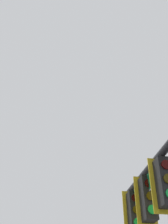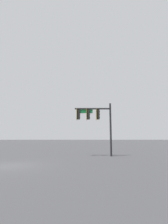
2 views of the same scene
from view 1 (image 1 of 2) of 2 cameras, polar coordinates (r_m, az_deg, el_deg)
name	(u,v)px [view 1 (image 1 of 2)]	position (r m, az deg, el deg)	size (l,w,h in m)	color
signal_pole_near	(161,203)	(7.45, 13.96, -15.84)	(4.12, 0.60, 5.85)	black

